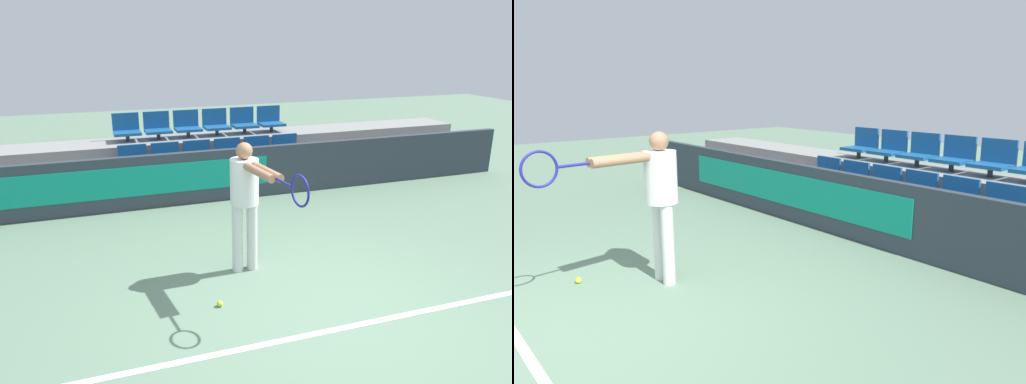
% 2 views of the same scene
% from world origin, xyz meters
% --- Properties ---
extents(ground_plane, '(30.00, 30.00, 0.00)m').
position_xyz_m(ground_plane, '(0.00, 0.00, 0.00)').
color(ground_plane, slate).
extents(court_baseline, '(5.86, 0.08, 0.01)m').
position_xyz_m(court_baseline, '(0.00, -0.37, 0.00)').
color(court_baseline, white).
rests_on(court_baseline, ground).
extents(barrier_wall, '(11.45, 0.14, 0.89)m').
position_xyz_m(barrier_wall, '(-0.05, 3.84, 0.45)').
color(barrier_wall, '#2D3842').
rests_on(barrier_wall, ground).
extents(bleacher_tier_front, '(11.05, 0.90, 0.42)m').
position_xyz_m(bleacher_tier_front, '(0.00, 4.38, 0.21)').
color(bleacher_tier_front, gray).
rests_on(bleacher_tier_front, ground).
extents(bleacher_tier_middle, '(11.05, 0.90, 0.84)m').
position_xyz_m(bleacher_tier_middle, '(0.00, 5.28, 0.42)').
color(bleacher_tier_middle, gray).
rests_on(bleacher_tier_middle, ground).
extents(stadium_chair_0, '(0.49, 0.42, 0.50)m').
position_xyz_m(stadium_chair_0, '(-1.44, 4.49, 0.64)').
color(stadium_chair_0, '#333333').
rests_on(stadium_chair_0, bleacher_tier_front).
extents(stadium_chair_1, '(0.49, 0.42, 0.50)m').
position_xyz_m(stadium_chair_1, '(-0.86, 4.49, 0.64)').
color(stadium_chair_1, '#333333').
rests_on(stadium_chair_1, bleacher_tier_front).
extents(stadium_chair_2, '(0.49, 0.42, 0.50)m').
position_xyz_m(stadium_chair_2, '(-0.29, 4.49, 0.64)').
color(stadium_chair_2, '#333333').
rests_on(stadium_chair_2, bleacher_tier_front).
extents(stadium_chair_3, '(0.49, 0.42, 0.50)m').
position_xyz_m(stadium_chair_3, '(0.29, 4.49, 0.64)').
color(stadium_chair_3, '#333333').
rests_on(stadium_chair_3, bleacher_tier_front).
extents(stadium_chair_4, '(0.49, 0.42, 0.50)m').
position_xyz_m(stadium_chair_4, '(0.86, 4.49, 0.64)').
color(stadium_chair_4, '#333333').
rests_on(stadium_chair_4, bleacher_tier_front).
extents(stadium_chair_5, '(0.49, 0.42, 0.50)m').
position_xyz_m(stadium_chair_5, '(1.44, 4.49, 0.64)').
color(stadium_chair_5, '#333333').
rests_on(stadium_chair_5, bleacher_tier_front).
extents(stadium_chair_6, '(0.49, 0.42, 0.50)m').
position_xyz_m(stadium_chair_6, '(-1.44, 5.40, 1.06)').
color(stadium_chair_6, '#333333').
rests_on(stadium_chair_6, bleacher_tier_middle).
extents(stadium_chair_7, '(0.49, 0.42, 0.50)m').
position_xyz_m(stadium_chair_7, '(-0.86, 5.40, 1.06)').
color(stadium_chair_7, '#333333').
rests_on(stadium_chair_7, bleacher_tier_middle).
extents(stadium_chair_8, '(0.49, 0.42, 0.50)m').
position_xyz_m(stadium_chair_8, '(-0.29, 5.40, 1.06)').
color(stadium_chair_8, '#333333').
rests_on(stadium_chair_8, bleacher_tier_middle).
extents(stadium_chair_9, '(0.49, 0.42, 0.50)m').
position_xyz_m(stadium_chair_9, '(0.29, 5.40, 1.06)').
color(stadium_chair_9, '#333333').
rests_on(stadium_chair_9, bleacher_tier_middle).
extents(stadium_chair_10, '(0.49, 0.42, 0.50)m').
position_xyz_m(stadium_chair_10, '(0.86, 5.40, 1.06)').
color(stadium_chair_10, '#333333').
rests_on(stadium_chair_10, bleacher_tier_middle).
extents(stadium_chair_11, '(0.49, 0.42, 0.50)m').
position_xyz_m(stadium_chair_11, '(1.44, 5.40, 1.06)').
color(stadium_chair_11, '#333333').
rests_on(stadium_chair_11, bleacher_tier_middle).
extents(tennis_player, '(0.37, 1.52, 1.60)m').
position_xyz_m(tennis_player, '(-0.48, 1.10, 1.00)').
color(tennis_player, silver).
rests_on(tennis_player, ground).
extents(tennis_ball, '(0.07, 0.07, 0.07)m').
position_xyz_m(tennis_ball, '(-1.01, 0.43, 0.03)').
color(tennis_ball, '#CCDB33').
rests_on(tennis_ball, ground).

